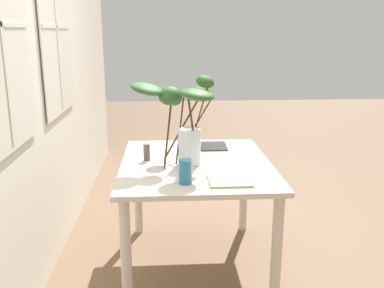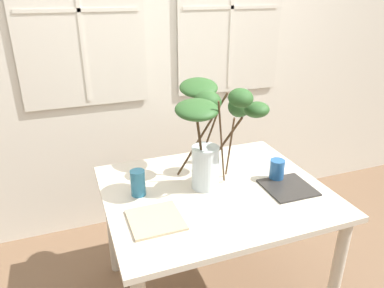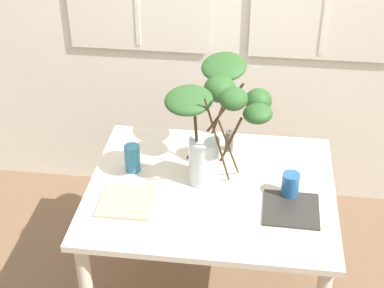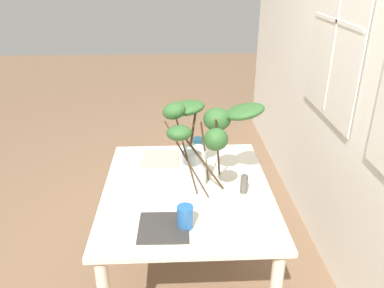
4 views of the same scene
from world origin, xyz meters
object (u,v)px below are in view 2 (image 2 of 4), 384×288
at_px(pillar_candle, 203,154).
at_px(drinking_glass_blue_right, 277,170).
at_px(drinking_glass_blue_left, 138,183).
at_px(vase_with_branches, 211,125).
at_px(plate_square_right, 288,187).
at_px(plate_square_left, 156,220).
at_px(dining_table, 214,206).

bearing_deg(pillar_candle, drinking_glass_blue_right, -48.32).
bearing_deg(drinking_glass_blue_left, vase_with_branches, 0.42).
xyz_separation_m(drinking_glass_blue_left, plate_square_right, (0.75, -0.21, -0.06)).
relative_size(plate_square_left, pillar_candle, 1.99).
distance_m(drinking_glass_blue_right, plate_square_right, 0.12).
bearing_deg(vase_with_branches, pillar_candle, 77.98).
distance_m(drinking_glass_blue_left, plate_square_right, 0.78).
bearing_deg(drinking_glass_blue_right, drinking_glass_blue_left, 171.88).
distance_m(drinking_glass_blue_right, pillar_candle, 0.45).
xyz_separation_m(plate_square_left, pillar_candle, (0.42, 0.48, 0.05)).
xyz_separation_m(drinking_glass_blue_right, plate_square_left, (-0.72, -0.14, -0.05)).
bearing_deg(drinking_glass_blue_left, pillar_candle, 27.27).
bearing_deg(drinking_glass_blue_left, dining_table, -12.52).
bearing_deg(plate_square_left, dining_table, 24.06).
xyz_separation_m(drinking_glass_blue_left, drinking_glass_blue_right, (0.74, -0.11, -0.01)).
relative_size(dining_table, pillar_candle, 9.54).
bearing_deg(vase_with_branches, drinking_glass_blue_left, -179.58).
xyz_separation_m(vase_with_branches, drinking_glass_blue_right, (0.35, -0.11, -0.27)).
distance_m(dining_table, plate_square_left, 0.41).
bearing_deg(plate_square_left, pillar_candle, 48.49).
xyz_separation_m(dining_table, drinking_glass_blue_right, (0.36, -0.02, 0.16)).
bearing_deg(plate_square_left, drinking_glass_blue_left, 95.13).
xyz_separation_m(dining_table, vase_with_branches, (0.01, 0.09, 0.43)).
bearing_deg(dining_table, drinking_glass_blue_right, -3.26).
xyz_separation_m(drinking_glass_blue_left, plate_square_left, (0.02, -0.25, -0.06)).
height_order(dining_table, pillar_candle, pillar_candle).
relative_size(drinking_glass_blue_right, pillar_candle, 0.98).
relative_size(drinking_glass_blue_left, plate_square_left, 0.57).
bearing_deg(vase_with_branches, plate_square_left, -146.16).
height_order(drinking_glass_blue_left, pillar_candle, drinking_glass_blue_left).
relative_size(dining_table, plate_square_right, 4.66).
bearing_deg(pillar_candle, drinking_glass_blue_left, -152.73).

